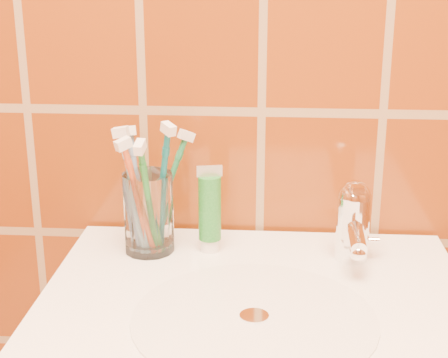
{
  "coord_description": "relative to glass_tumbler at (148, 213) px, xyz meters",
  "views": [
    {
      "loc": [
        0.02,
        0.17,
        1.27
      ],
      "look_at": [
        -0.05,
        1.08,
        0.97
      ],
      "focal_mm": 55.0,
      "sensor_mm": 36.0,
      "label": 1
    }
  ],
  "objects": [
    {
      "name": "toothbrush_3",
      "position": [
        0.02,
        -0.01,
        0.04
      ],
      "size": [
        0.11,
        0.11,
        0.22
      ],
      "primitive_type": null,
      "rotation": [
        0.23,
        0.0,
        0.74
      ],
      "color": "#0B5A60",
      "rests_on": "glass_tumbler"
    },
    {
      "name": "toothbrush_2",
      "position": [
        -0.02,
        0.02,
        0.03
      ],
      "size": [
        0.09,
        0.13,
        0.2
      ],
      "primitive_type": null,
      "rotation": [
        0.3,
        0.0,
        -2.71
      ],
      "color": "#698BBB",
      "rests_on": "glass_tumbler"
    },
    {
      "name": "toothbrush_5",
      "position": [
        0.01,
        -0.03,
        0.03
      ],
      "size": [
        0.05,
        0.14,
        0.21
      ],
      "primitive_type": null,
      "rotation": [
        0.33,
        0.0,
        -0.11
      ],
      "color": "#20782C",
      "rests_on": "glass_tumbler"
    },
    {
      "name": "toothbrush_4",
      "position": [
        0.02,
        0.03,
        0.03
      ],
      "size": [
        0.15,
        0.14,
        0.19
      ],
      "primitive_type": null,
      "rotation": [
        0.41,
        0.0,
        2.17
      ],
      "color": "#1D6F45",
      "rests_on": "glass_tumbler"
    },
    {
      "name": "glass_tumbler",
      "position": [
        0.0,
        0.0,
        0.0
      ],
      "size": [
        0.09,
        0.09,
        0.12
      ],
      "primitive_type": "cylinder",
      "rotation": [
        0.0,
        0.0,
        0.29
      ],
      "color": "white",
      "rests_on": "pedestal_sink"
    },
    {
      "name": "toothpaste_tube",
      "position": [
        0.09,
        0.01,
        0.0
      ],
      "size": [
        0.04,
        0.03,
        0.13
      ],
      "rotation": [
        0.0,
        0.0,
        0.22
      ],
      "color": "white",
      "rests_on": "pedestal_sink"
    },
    {
      "name": "toothbrush_1",
      "position": [
        -0.01,
        -0.02,
        0.03
      ],
      "size": [
        0.11,
        0.11,
        0.2
      ],
      "primitive_type": null,
      "rotation": [
        0.25,
        0.0,
        -0.82
      ],
      "color": "#C54F22",
      "rests_on": "glass_tumbler"
    },
    {
      "name": "toothbrush_0",
      "position": [
        -0.02,
        -0.01,
        0.03
      ],
      "size": [
        0.07,
        0.07,
        0.2
      ],
      "primitive_type": null,
      "rotation": [
        0.19,
        0.0,
        -1.71
      ],
      "color": "#7DBDDF",
      "rests_on": "glass_tumbler"
    },
    {
      "name": "faucet",
      "position": [
        0.3,
        -0.01,
        0.0
      ],
      "size": [
        0.05,
        0.11,
        0.12
      ],
      "color": "white",
      "rests_on": "pedestal_sink"
    }
  ]
}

